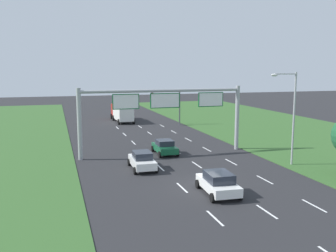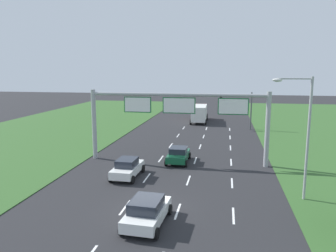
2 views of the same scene
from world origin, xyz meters
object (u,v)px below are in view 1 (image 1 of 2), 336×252
(box_truck, at_px, (122,112))
(sign_gantry, at_px, (165,107))
(car_near_red, at_px, (218,183))
(street_lamp, at_px, (291,110))
(car_lead_silver, at_px, (142,160))
(traffic_light_mast, at_px, (168,101))
(car_mid_lane, at_px, (165,147))

(box_truck, relative_size, sign_gantry, 0.50)
(car_near_red, distance_m, street_lamp, 11.74)
(car_lead_silver, distance_m, traffic_light_mast, 26.55)
(box_truck, distance_m, sign_gantry, 25.73)
(traffic_light_mast, height_order, street_lamp, street_lamp)
(box_truck, distance_m, traffic_light_mast, 9.05)
(sign_gantry, xyz_separation_m, street_lamp, (9.56, -7.71, 0.13))
(car_lead_silver, xyz_separation_m, sign_gantry, (3.58, 5.13, 4.15))
(car_near_red, relative_size, traffic_light_mast, 0.77)
(car_mid_lane, distance_m, traffic_light_mast, 20.56)
(traffic_light_mast, bearing_deg, street_lamp, -82.95)
(car_lead_silver, height_order, sign_gantry, sign_gantry)
(box_truck, bearing_deg, traffic_light_mast, -45.77)
(car_near_red, relative_size, street_lamp, 0.51)
(car_mid_lane, relative_size, street_lamp, 0.47)
(car_near_red, xyz_separation_m, box_truck, (-0.11, 38.68, 0.79))
(car_lead_silver, xyz_separation_m, street_lamp, (13.14, -2.58, 4.28))
(sign_gantry, bearing_deg, traffic_light_mast, 72.22)
(car_near_red, distance_m, car_lead_silver, 8.84)
(car_near_red, height_order, car_lead_silver, car_near_red)
(car_near_red, xyz_separation_m, sign_gantry, (-0.08, 13.17, 4.13))
(box_truck, bearing_deg, car_near_red, -91.03)
(street_lamp, bearing_deg, box_truck, 106.10)
(car_near_red, distance_m, traffic_light_mast, 33.25)
(box_truck, xyz_separation_m, traffic_light_mast, (6.24, -6.15, 2.26))
(car_near_red, height_order, car_mid_lane, car_near_red)
(sign_gantry, distance_m, street_lamp, 12.28)
(car_mid_lane, relative_size, sign_gantry, 0.23)
(car_near_red, xyz_separation_m, car_lead_silver, (-3.66, 8.04, -0.02))
(traffic_light_mast, bearing_deg, box_truck, 135.42)
(traffic_light_mast, relative_size, street_lamp, 0.66)
(sign_gantry, height_order, traffic_light_mast, sign_gantry)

